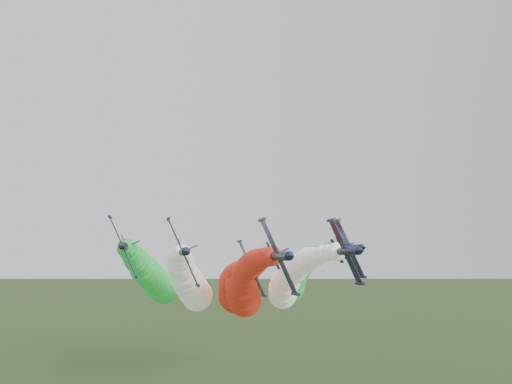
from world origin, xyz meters
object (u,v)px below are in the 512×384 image
jet_inner_right (288,282)px  jet_outer_left (152,278)px  jet_lead (244,289)px  jet_inner_left (190,283)px  jet_trail (233,290)px  jet_outer_right (294,279)px

jet_inner_right → jet_outer_left: 35.71m
jet_lead → jet_inner_right: 13.65m
jet_inner_left → jet_trail: 19.40m
jet_inner_right → jet_trail: bearing=123.2°
jet_lead → jet_inner_right: size_ratio=1.00×
jet_lead → jet_outer_right: size_ratio=1.01×
jet_outer_left → jet_outer_right: 38.35m
jet_lead → jet_trail: size_ratio=1.00×
jet_lead → jet_inner_right: jet_inner_right is taller
jet_inner_left → jet_trail: bearing=47.0°
jet_outer_right → jet_trail: jet_outer_right is taller
jet_lead → jet_inner_left: jet_inner_left is taller
jet_lead → jet_outer_left: bearing=141.2°
jet_outer_right → jet_inner_left: bearing=-165.7°
jet_inner_left → jet_outer_left: 12.42m
jet_lead → jet_outer_left: (-21.49, 17.28, 2.20)m
jet_trail → jet_lead: bearing=-92.3°
jet_inner_left → jet_outer_left: jet_outer_left is taller
jet_lead → jet_outer_left: 27.66m
jet_lead → jet_outer_left: size_ratio=1.01×
jet_outer_left → jet_outer_right: bearing=-1.1°
jet_outer_left → jet_trail: jet_outer_left is taller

